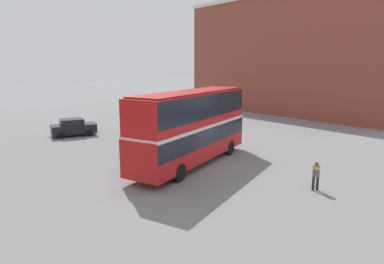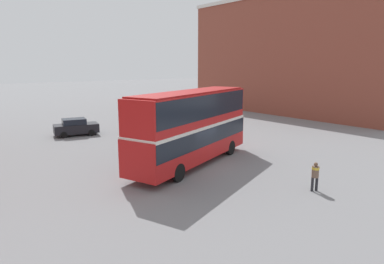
% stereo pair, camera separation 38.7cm
% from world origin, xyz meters
% --- Properties ---
extents(ground_plane, '(240.00, 240.00, 0.00)m').
position_xyz_m(ground_plane, '(0.00, 0.00, 0.00)').
color(ground_plane, slate).
extents(building_row_right, '(11.02, 30.99, 15.90)m').
position_xyz_m(building_row_right, '(27.91, 12.60, 7.96)').
color(building_row_right, brown).
rests_on(building_row_right, ground_plane).
extents(double_decker_bus, '(11.50, 6.29, 4.92)m').
position_xyz_m(double_decker_bus, '(-0.21, 0.79, 2.82)').
color(double_decker_bus, red).
rests_on(double_decker_bus, ground_plane).
extents(pedestrian_foreground, '(0.53, 0.53, 1.58)m').
position_xyz_m(pedestrian_foreground, '(1.77, -7.19, 0.97)').
color(pedestrian_foreground, '#232328').
rests_on(pedestrian_foreground, ground_plane).
extents(parked_car_kerb_near, '(4.28, 2.63, 1.62)m').
position_xyz_m(parked_car_kerb_near, '(-2.89, 15.14, 0.81)').
color(parked_car_kerb_near, black).
rests_on(parked_car_kerb_near, ground_plane).
extents(parked_car_kerb_far, '(4.46, 1.87, 1.63)m').
position_xyz_m(parked_car_kerb_far, '(3.68, 13.05, 0.81)').
color(parked_car_kerb_far, maroon).
rests_on(parked_car_kerb_far, ground_plane).
extents(parked_car_side_street, '(4.34, 1.95, 1.66)m').
position_xyz_m(parked_car_side_street, '(11.32, 17.06, 0.83)').
color(parked_car_side_street, navy).
rests_on(parked_car_side_street, ground_plane).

